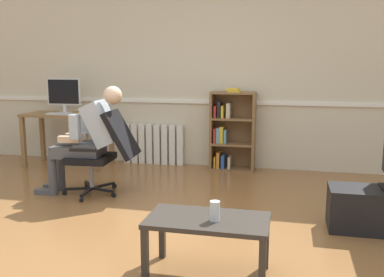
% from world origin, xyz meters
% --- Properties ---
extents(ground_plane, '(18.00, 18.00, 0.00)m').
position_xyz_m(ground_plane, '(0.00, 0.00, 0.00)').
color(ground_plane, brown).
extents(back_wall, '(12.00, 0.13, 2.70)m').
position_xyz_m(back_wall, '(0.00, 2.65, 1.35)').
color(back_wall, beige).
rests_on(back_wall, ground_plane).
extents(computer_desk, '(1.20, 0.56, 0.76)m').
position_xyz_m(computer_desk, '(-1.97, 2.15, 0.64)').
color(computer_desk, olive).
rests_on(computer_desk, ground_plane).
extents(imac_monitor, '(0.51, 0.14, 0.49)m').
position_xyz_m(imac_monitor, '(-2.04, 2.23, 1.04)').
color(imac_monitor, silver).
rests_on(imac_monitor, computer_desk).
extents(keyboard, '(0.44, 0.12, 0.02)m').
position_xyz_m(keyboard, '(-1.96, 2.01, 0.77)').
color(keyboard, silver).
rests_on(keyboard, computer_desk).
extents(computer_mouse, '(0.06, 0.10, 0.03)m').
position_xyz_m(computer_mouse, '(-1.67, 2.03, 0.77)').
color(computer_mouse, white).
rests_on(computer_mouse, computer_desk).
extents(bookshelf, '(0.61, 0.29, 1.13)m').
position_xyz_m(bookshelf, '(0.32, 2.44, 0.54)').
color(bookshelf, brown).
rests_on(bookshelf, ground_plane).
extents(radiator, '(0.90, 0.08, 0.58)m').
position_xyz_m(radiator, '(-0.82, 2.54, 0.29)').
color(radiator, white).
rests_on(radiator, ground_plane).
extents(office_chair, '(0.85, 0.62, 0.95)m').
position_xyz_m(office_chair, '(-0.87, 0.97, 0.52)').
color(office_chair, black).
rests_on(office_chair, ground_plane).
extents(person_seated, '(1.01, 0.41, 1.21)m').
position_xyz_m(person_seated, '(-1.06, 0.96, 0.65)').
color(person_seated, '#4C4C51').
rests_on(person_seated, ground_plane).
extents(coffee_table, '(0.83, 0.45, 0.42)m').
position_xyz_m(coffee_table, '(0.59, -0.59, 0.36)').
color(coffee_table, '#332D28').
rests_on(coffee_table, ground_plane).
extents(drinking_glass, '(0.07, 0.07, 0.13)m').
position_xyz_m(drinking_glass, '(0.65, -0.63, 0.48)').
color(drinking_glass, silver).
rests_on(drinking_glass, coffee_table).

